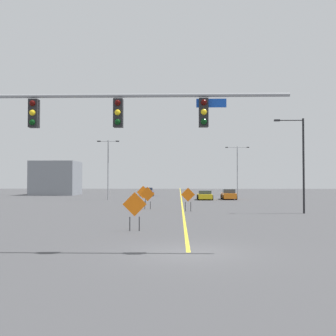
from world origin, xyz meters
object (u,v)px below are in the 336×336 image
Objects in this scene: construction_sign_right_lane at (135,206)px; car_blue_mid at (148,192)px; construction_sign_median_far at (188,196)px; construction_sign_right_shoulder at (148,195)px; traffic_signal_assembly at (74,123)px; street_lamp_mid_left at (108,165)px; street_lamp_mid_right at (301,160)px; street_lamp_far_right at (237,166)px; construction_sign_median_near at (143,193)px; car_yellow_far at (205,195)px; car_orange_near at (229,195)px.

construction_sign_right_lane reaches higher than car_blue_mid.
construction_sign_right_shoulder reaches higher than construction_sign_median_far.
street_lamp_mid_left is at bearing 98.21° from traffic_signal_assembly.
street_lamp_mid_right is 3.72× the size of construction_sign_right_shoulder.
traffic_signal_assembly reaches higher than construction_sign_median_far.
traffic_signal_assembly is 1.48× the size of street_lamp_far_right.
construction_sign_median_near is 25.01m from car_blue_mid.
construction_sign_right_lane is at bearing -86.12° from construction_sign_median_near.
car_blue_mid is (4.26, 13.43, -4.00)m from street_lamp_mid_left.
construction_sign_right_lane is (7.10, -32.24, -3.39)m from street_lamp_mid_left.
street_lamp_mid_left is 2.01× the size of car_yellow_far.
construction_sign_median_near reaches higher than car_blue_mid.
construction_sign_median_far is 0.48× the size of car_orange_near.
street_lamp_far_right is 16.60m from car_blue_mid.
traffic_signal_assembly is at bearing -104.83° from car_orange_near.
street_lamp_mid_left is 1.91× the size of car_orange_near.
construction_sign_right_shoulder is (-12.47, 4.27, -2.94)m from street_lamp_mid_right.
street_lamp_far_right is at bearing 42.11° from street_lamp_mid_left.
car_orange_near is at bearing 6.04° from street_lamp_mid_left.
car_orange_near is (-2.88, 22.77, -3.56)m from street_lamp_mid_right.
street_lamp_mid_right is at bearing -90.93° from street_lamp_far_right.
street_lamp_mid_right is at bearing -74.13° from car_yellow_far.
street_lamp_mid_right is 1.90× the size of car_yellow_far.
car_orange_near is (10.61, 40.07, -4.09)m from traffic_signal_assembly.
construction_sign_right_shoulder is 0.44× the size of car_blue_mid.
street_lamp_mid_right is 3.76× the size of construction_sign_right_lane.
construction_sign_median_far is (4.46, -7.68, -0.00)m from construction_sign_median_near.
construction_sign_right_lane is at bearing -99.89° from car_yellow_far.
construction_sign_right_shoulder is at bearing 146.03° from construction_sign_median_far.
traffic_signal_assembly is 7.21m from construction_sign_right_lane.
traffic_signal_assembly is at bearing -104.12° from street_lamp_far_right.
construction_sign_median_far is 33.17m from car_blue_mid.
street_lamp_mid_left is 13.30m from construction_sign_median_near.
traffic_signal_assembly is 6.26× the size of construction_sign_right_shoulder.
car_orange_near is at bearing 51.71° from construction_sign_median_near.
street_lamp_mid_right reaches higher than car_orange_near.
construction_sign_right_shoulder is (1.03, 21.57, -3.47)m from traffic_signal_assembly.
construction_sign_right_shoulder is at bearing -85.64° from car_blue_mid.
traffic_signal_assembly is 1.68× the size of street_lamp_mid_right.
street_lamp_far_right is 37.16m from construction_sign_right_shoulder.
traffic_signal_assembly reaches higher than construction_sign_right_shoulder.
construction_sign_median_far is 21.77m from car_orange_near.
construction_sign_right_shoulder is at bearing 87.26° from traffic_signal_assembly.
traffic_signal_assembly reaches higher than car_orange_near.
construction_sign_right_shoulder is 0.51× the size of car_yellow_far.
construction_sign_right_shoulder is at bearing -117.38° from car_orange_near.
street_lamp_mid_left is at bearing 132.11° from street_lamp_mid_right.
street_lamp_mid_right is at bearing -82.78° from car_orange_near.
traffic_signal_assembly reaches higher than construction_sign_right_lane.
construction_sign_median_near reaches higher than car_orange_near.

